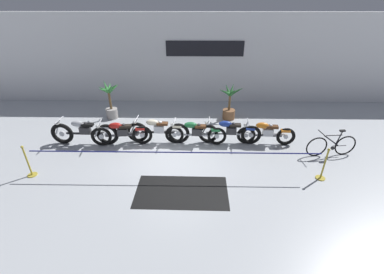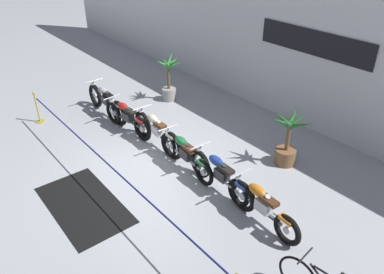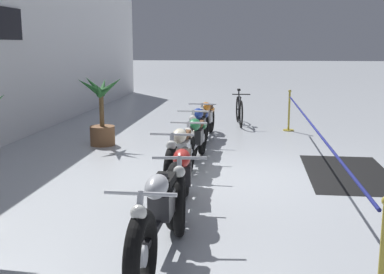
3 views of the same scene
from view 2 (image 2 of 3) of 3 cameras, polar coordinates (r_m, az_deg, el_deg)
The scene contains 12 objects.
ground_plane at distance 10.03m, azimuth -6.61°, elevation -4.35°, with size 120.00×120.00×0.00m, color #B2B7BC.
back_wall at distance 12.29m, azimuth 13.60°, elevation 12.69°, with size 28.00×0.29×4.20m.
motorcycle_silver_0 at distance 12.58m, azimuth -12.91°, elevation 5.25°, with size 2.50×0.62×0.99m.
motorcycle_red_1 at distance 11.47m, azimuth -9.86°, elevation 2.94°, with size 2.21×0.62×0.95m.
motorcycle_cream_2 at distance 10.57m, azimuth -5.38°, elevation 0.84°, with size 2.34×0.62×0.98m.
motorcycle_green_3 at distance 9.58m, azimuth -1.06°, elevation -2.62°, with size 2.26×0.62×0.92m.
motorcycle_blue_4 at distance 8.84m, azimuth 4.34°, elevation -5.87°, with size 2.31×0.62×0.95m.
motorcycle_orange_5 at distance 8.14m, azimuth 10.56°, elevation -10.30°, with size 2.12×0.62×0.92m.
potted_palm_left_of_row at distance 10.01m, azimuth 14.33°, elevation -0.73°, with size 1.14×0.96×1.57m.
potted_palm_right_of_row at distance 13.27m, azimuth -3.56°, elevation 8.87°, with size 0.97×0.92×1.71m.
stanchion_far_left at distance 10.09m, azimuth -17.05°, elevation -0.53°, with size 8.76×0.28×1.05m.
floor_banner at distance 9.07m, azimuth -16.15°, elevation -9.87°, with size 2.59×1.41×0.01m, color black.
Camera 2 is at (7.04, -4.28, 5.71)m, focal length 35.00 mm.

